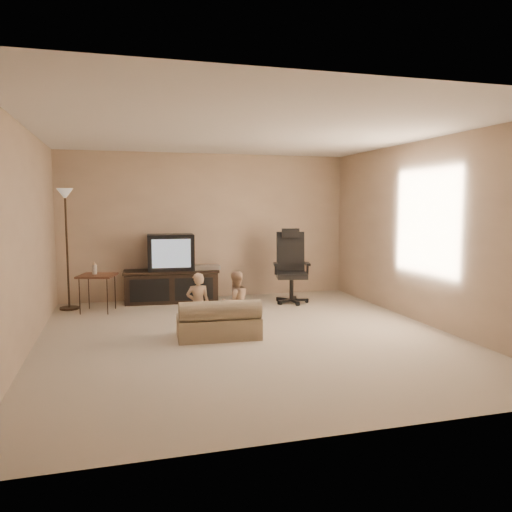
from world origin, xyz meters
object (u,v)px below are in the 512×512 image
at_px(child_sofa, 219,322).
at_px(toddler_right, 235,303).
at_px(toddler_left, 198,304).
at_px(floor_lamp, 66,222).
at_px(tv_stand, 172,274).
at_px(office_chair, 291,276).
at_px(side_table, 97,276).

height_order(child_sofa, toddler_right, toddler_right).
relative_size(toddler_left, toddler_right, 1.00).
bearing_deg(floor_lamp, toddler_left, -51.38).
bearing_deg(tv_stand, toddler_right, -72.93).
relative_size(child_sofa, toddler_left, 1.30).
distance_m(tv_stand, toddler_right, 2.40).
distance_m(floor_lamp, toddler_right, 3.19).
relative_size(floor_lamp, toddler_right, 2.35).
height_order(tv_stand, floor_lamp, floor_lamp).
relative_size(floor_lamp, child_sofa, 1.81).
bearing_deg(floor_lamp, tv_stand, 6.98).
relative_size(tv_stand, toddler_right, 2.02).
height_order(office_chair, child_sofa, office_chair).
relative_size(tv_stand, office_chair, 1.31).
height_order(office_chair, toddler_right, office_chair).
bearing_deg(toddler_right, toddler_left, -14.68).
height_order(tv_stand, child_sofa, tv_stand).
height_order(tv_stand, toddler_right, tv_stand).
bearing_deg(floor_lamp, child_sofa, -49.99).
distance_m(side_table, toddler_left, 2.22).
bearing_deg(office_chair, toddler_right, -114.34).
relative_size(tv_stand, side_table, 2.09).
xyz_separation_m(floor_lamp, toddler_left, (1.69, -2.12, -0.97)).
height_order(tv_stand, side_table, tv_stand).
xyz_separation_m(toddler_left, toddler_right, (0.47, -0.02, 0.00)).
xyz_separation_m(tv_stand, side_table, (-1.17, -0.50, 0.08)).
xyz_separation_m(side_table, toddler_right, (1.72, -1.84, -0.15)).
bearing_deg(side_table, toddler_right, -46.82).
bearing_deg(toddler_right, tv_stand, -89.44).
relative_size(office_chair, side_table, 1.59).
distance_m(side_table, toddler_right, 2.52).
relative_size(office_chair, toddler_left, 1.54).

